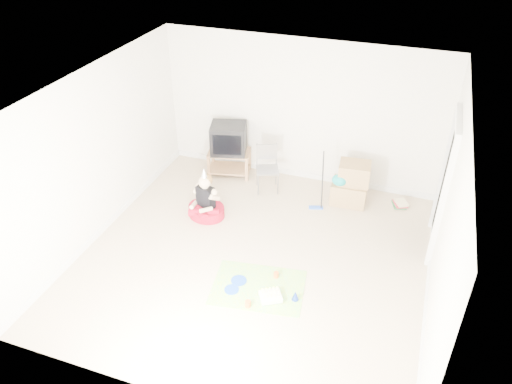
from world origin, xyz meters
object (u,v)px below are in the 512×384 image
(tv_stand, at_px, (229,161))
(seated_woman, at_px, (206,205))
(cardboard_boxes, at_px, (351,184))
(birthday_cake, at_px, (271,297))
(folding_chair, at_px, (267,170))
(crt_tv, at_px, (229,138))

(tv_stand, bearing_deg, seated_woman, -84.32)
(tv_stand, xyz_separation_m, cardboard_boxes, (2.31, -0.19, 0.08))
(cardboard_boxes, height_order, birthday_cake, cardboard_boxes)
(tv_stand, xyz_separation_m, seated_woman, (0.14, -1.38, -0.08))
(folding_chair, xyz_separation_m, cardboard_boxes, (1.46, 0.10, -0.06))
(crt_tv, bearing_deg, tv_stand, 101.37)
(tv_stand, distance_m, folding_chair, 0.91)
(crt_tv, relative_size, birthday_cake, 1.73)
(cardboard_boxes, xyz_separation_m, birthday_cake, (-0.56, -2.68, -0.32))
(folding_chair, distance_m, cardboard_boxes, 1.46)
(crt_tv, relative_size, seated_woman, 0.69)
(crt_tv, height_order, birthday_cake, crt_tv)
(seated_woman, bearing_deg, crt_tv, 95.68)
(seated_woman, bearing_deg, birthday_cake, -42.88)
(tv_stand, height_order, folding_chair, folding_chair)
(folding_chair, height_order, birthday_cake, folding_chair)
(birthday_cake, bearing_deg, tv_stand, 121.27)
(cardboard_boxes, relative_size, birthday_cake, 2.08)
(cardboard_boxes, xyz_separation_m, seated_woman, (-2.17, -1.19, -0.16))
(tv_stand, height_order, seated_woman, seated_woman)
(tv_stand, height_order, birthday_cake, tv_stand)
(crt_tv, height_order, folding_chair, crt_tv)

